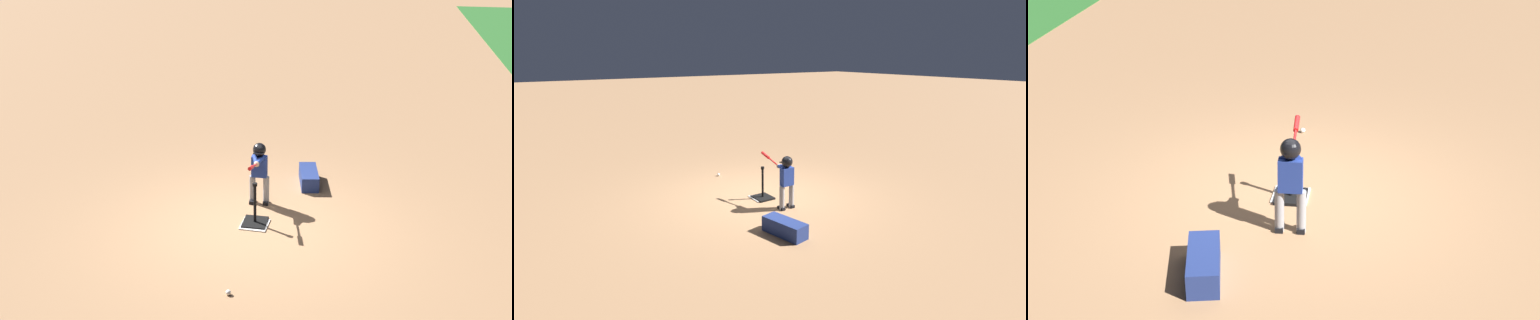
{
  "view_description": "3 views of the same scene",
  "coord_description": "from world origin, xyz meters",
  "views": [
    {
      "loc": [
        8.49,
        1.78,
        4.68
      ],
      "look_at": [
        -0.72,
        -0.06,
        0.87
      ],
      "focal_mm": 42.0,
      "sensor_mm": 36.0,
      "label": 1
    },
    {
      "loc": [
        -7.07,
        4.61,
        3.13
      ],
      "look_at": [
        -0.08,
        -0.15,
        0.85
      ],
      "focal_mm": 28.0,
      "sensor_mm": 36.0,
      "label": 2
    },
    {
      "loc": [
        -7.7,
        -0.77,
        4.11
      ],
      "look_at": [
        -0.75,
        0.06,
        0.82
      ],
      "focal_mm": 50.0,
      "sensor_mm": 36.0,
      "label": 3
    }
  ],
  "objects": [
    {
      "name": "baseball",
      "position": [
        1.96,
        0.1,
        0.04
      ],
      "size": [
        0.07,
        0.07,
        0.07
      ],
      "primitive_type": "sphere",
      "color": "white",
      "rests_on": "ground_plane"
    },
    {
      "name": "home_plate",
      "position": [
        -0.04,
        0.06,
        0.01
      ],
      "size": [
        0.46,
        0.46,
        0.02
      ],
      "primitive_type": "cube",
      "rotation": [
        0.0,
        0.0,
        -0.03
      ],
      "color": "white",
      "rests_on": "ground_plane"
    },
    {
      "name": "ground_plane",
      "position": [
        0.0,
        0.0,
        0.0
      ],
      "size": [
        90.0,
        90.0,
        0.0
      ],
      "primitive_type": "plane",
      "color": "#99704C"
    },
    {
      "name": "equipment_bag",
      "position": [
        -1.84,
        0.74,
        0.14
      ],
      "size": [
        0.89,
        0.48,
        0.28
      ],
      "primitive_type": "cube",
      "rotation": [
        0.0,
        0.0,
        0.19
      ],
      "color": "navy",
      "rests_on": "ground_plane"
    },
    {
      "name": "batter_child",
      "position": [
        -0.83,
        -0.03,
        0.71
      ],
      "size": [
        1.01,
        0.35,
        1.12
      ],
      "color": "gray",
      "rests_on": "ground_plane"
    },
    {
      "name": "batting_tee",
      "position": [
        -0.09,
        0.05,
        0.1
      ],
      "size": [
        0.43,
        0.39,
        0.73
      ],
      "color": "black",
      "rests_on": "ground_plane"
    }
  ]
}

